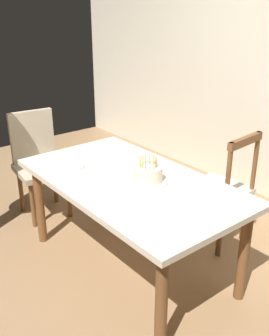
% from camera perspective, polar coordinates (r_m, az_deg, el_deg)
% --- Properties ---
extents(ground, '(6.40, 6.40, 0.00)m').
position_cam_1_polar(ground, '(3.05, -0.60, -14.04)').
color(ground, '#93704C').
extents(dining_table, '(1.66, 0.92, 0.72)m').
position_cam_1_polar(dining_table, '(2.72, -0.66, -3.27)').
color(dining_table, beige).
rests_on(dining_table, ground).
extents(birthday_cake, '(0.28, 0.28, 0.18)m').
position_cam_1_polar(birthday_cake, '(2.62, 1.96, -1.02)').
color(birthday_cake, silver).
rests_on(birthday_cake, dining_table).
extents(plate_near_celebrant, '(0.22, 0.22, 0.01)m').
position_cam_1_polar(plate_near_celebrant, '(2.93, -9.39, 0.33)').
color(plate_near_celebrant, silver).
rests_on(plate_near_celebrant, dining_table).
extents(plate_far_side, '(0.22, 0.22, 0.01)m').
position_cam_1_polar(plate_far_side, '(2.86, 1.56, 0.08)').
color(plate_far_side, silver).
rests_on(plate_far_side, dining_table).
extents(fork_near_celebrant, '(0.18, 0.02, 0.01)m').
position_cam_1_polar(fork_near_celebrant, '(3.06, -10.72, 1.22)').
color(fork_near_celebrant, silver).
rests_on(fork_near_celebrant, dining_table).
extents(fork_far_side, '(0.18, 0.03, 0.01)m').
position_cam_1_polar(fork_far_side, '(2.97, -0.44, 0.96)').
color(fork_far_side, silver).
rests_on(fork_far_side, dining_table).
extents(fork_near_guest, '(0.18, 0.05, 0.01)m').
position_cam_1_polar(fork_near_guest, '(2.33, 0.31, -5.64)').
color(fork_near_guest, silver).
rests_on(fork_near_guest, dining_table).
extents(chair_spindle_back, '(0.47, 0.47, 0.95)m').
position_cam_1_polar(chair_spindle_back, '(3.19, 12.47, -3.25)').
color(chair_spindle_back, beige).
rests_on(chair_spindle_back, ground).
extents(chair_upholstered, '(0.49, 0.49, 0.95)m').
position_cam_1_polar(chair_upholstered, '(3.67, -13.94, 1.43)').
color(chair_upholstered, tan).
rests_on(chair_upholstered, ground).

